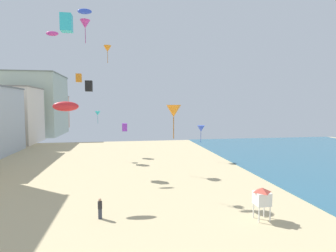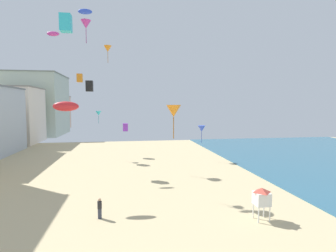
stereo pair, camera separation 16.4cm
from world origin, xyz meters
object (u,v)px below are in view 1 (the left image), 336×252
object	(u,v)px
lifeguard_stand	(262,197)
kite_orange_box	(79,78)
kite_orange_delta_2	(107,49)
kite_red_parafoil	(66,106)
kite_cyan_delta	(98,113)
kite_cyan_box	(66,23)
kite_blue_delta	(201,129)
kite_black_box	(89,86)
kite_flyer	(100,207)
kite_orange_delta	(174,111)
kite_purple_box	(125,127)
kite_blue_parafoil	(85,11)
kite_magenta_delta	(85,24)
kite_magenta_parafoil	(52,34)

from	to	relation	value
lifeguard_stand	kite_orange_box	distance (m)	36.04
kite_orange_delta_2	kite_orange_box	xyz separation A→B (m)	(-5.73, 16.93, -1.59)
kite_red_parafoil	kite_cyan_delta	distance (m)	20.35
lifeguard_stand	kite_cyan_box	distance (m)	18.56
kite_blue_delta	kite_black_box	distance (m)	18.47
kite_orange_box	kite_blue_delta	bearing A→B (deg)	-17.20
kite_flyer	kite_orange_delta	size ratio (longest dim) A/B	0.51
lifeguard_stand	kite_black_box	distance (m)	25.62
kite_cyan_delta	kite_purple_box	bearing A→B (deg)	14.55
kite_red_parafoil	kite_orange_box	xyz separation A→B (m)	(-2.13, 21.79, 4.75)
kite_black_box	kite_orange_delta	bearing A→B (deg)	-52.23
kite_flyer	kite_black_box	size ratio (longest dim) A/B	1.16
kite_orange_delta	kite_orange_delta_2	distance (m)	10.90
kite_red_parafoil	kite_cyan_delta	size ratio (longest dim) A/B	1.11
kite_purple_box	kite_blue_parafoil	bearing A→B (deg)	-105.97
kite_flyer	kite_magenta_delta	bearing A→B (deg)	-137.33
kite_cyan_delta	kite_magenta_parafoil	size ratio (longest dim) A/B	1.30
kite_orange_box	kite_magenta_parafoil	size ratio (longest dim) A/B	0.86
kite_magenta_parafoil	kite_black_box	bearing A→B (deg)	-22.88
kite_flyer	kite_red_parafoil	size ratio (longest dim) A/B	0.70
kite_blue_parafoil	kite_magenta_parafoil	world-z (taller)	kite_blue_parafoil
kite_magenta_delta	kite_black_box	bearing A→B (deg)	-79.96
kite_orange_delta	kite_blue_delta	bearing A→B (deg)	65.41
kite_cyan_delta	kite_orange_delta_2	xyz separation A→B (m)	(2.60, -15.43, 7.54)
kite_orange_delta_2	kite_orange_delta	bearing A→B (deg)	-41.22
kite_black_box	kite_orange_delta_2	xyz separation A→B (m)	(2.83, -6.31, 3.68)
kite_orange_delta	kite_orange_box	bearing A→B (deg)	118.30
kite_orange_delta	kite_orange_delta_2	world-z (taller)	kite_orange_delta_2
kite_cyan_delta	kite_cyan_box	bearing A→B (deg)	-88.35
kite_blue_delta	kite_orange_box	size ratio (longest dim) A/B	1.96
kite_flyer	kite_magenta_parafoil	world-z (taller)	kite_magenta_parafoil
kite_red_parafoil	kite_blue_parafoil	size ratio (longest dim) A/B	1.48
kite_orange_box	kite_magenta_parafoil	xyz separation A→B (m)	(-2.00, -8.55, 5.06)
lifeguard_stand	kite_orange_delta_2	distance (m)	21.71
kite_orange_delta_2	kite_black_box	bearing A→B (deg)	114.17
kite_flyer	kite_blue_parafoil	distance (m)	21.81
kite_cyan_box	kite_blue_parafoil	xyz separation A→B (m)	(-0.74, 14.35, 5.45)
kite_orange_box	kite_blue_parafoil	world-z (taller)	kite_blue_parafoil
kite_cyan_box	kite_orange_box	distance (m)	30.16
kite_flyer	lifeguard_stand	xyz separation A→B (m)	(12.43, -2.23, 0.92)
kite_red_parafoil	kite_cyan_box	distance (m)	9.81
kite_flyer	kite_blue_delta	size ratio (longest dim) A/B	0.60
kite_flyer	kite_blue_delta	distance (m)	25.44
kite_red_parafoil	kite_orange_delta_2	distance (m)	8.76
kite_blue_parafoil	kite_orange_delta	bearing A→B (deg)	-38.06
kite_red_parafoil	kite_cyan_delta	bearing A→B (deg)	87.19
kite_cyan_delta	kite_black_box	xyz separation A→B (m)	(-0.23, -9.11, 3.86)
kite_flyer	kite_blue_parafoil	xyz separation A→B (m)	(-2.28, 11.22, 18.57)
kite_purple_box	kite_blue_delta	size ratio (longest dim) A/B	0.50
kite_black_box	kite_magenta_parafoil	bearing A→B (deg)	157.12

